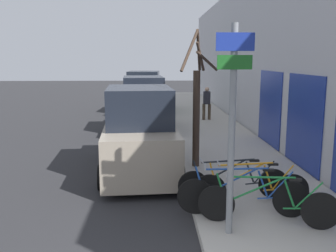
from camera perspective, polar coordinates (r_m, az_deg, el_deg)
ground_plane at (r=14.63m, az=-3.22°, el=-1.85°), size 80.00×80.00×0.00m
sidewalk_curb at (r=17.52m, az=5.44°, el=0.37°), size 3.20×32.00×0.15m
building_facade at (r=17.51m, az=11.44°, el=10.58°), size 0.23×32.00×6.50m
signpost at (r=6.05m, az=9.74°, el=0.42°), size 0.60×0.13×3.43m
bicycle_0 at (r=6.88m, az=14.90°, el=-11.42°), size 2.38×0.68×0.91m
bicycle_1 at (r=7.18m, az=11.35°, el=-10.27°), size 2.43×0.49×0.95m
bicycle_2 at (r=7.63m, az=12.53°, el=-9.17°), size 2.30×0.44×0.92m
bicycle_3 at (r=7.97m, az=9.95°, el=-8.36°), size 2.32×0.44×0.87m
parked_car_0 at (r=10.09m, az=-4.38°, el=-1.29°), size 2.24×4.67×2.32m
parked_car_1 at (r=15.82m, az=-3.78°, el=2.89°), size 2.20×4.57×2.33m
parked_car_2 at (r=21.38m, az=-3.65°, el=4.86°), size 2.27×4.43×2.38m
pedestrian_near at (r=18.13m, az=5.93°, el=3.82°), size 0.41×0.35×1.57m
street_tree at (r=10.06m, az=4.40°, el=3.19°), size 1.18×1.48×3.66m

